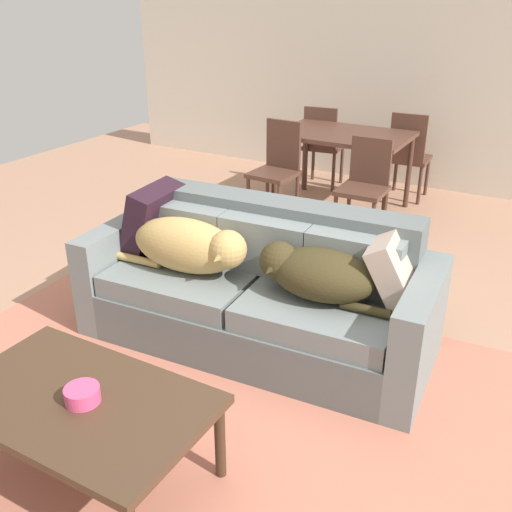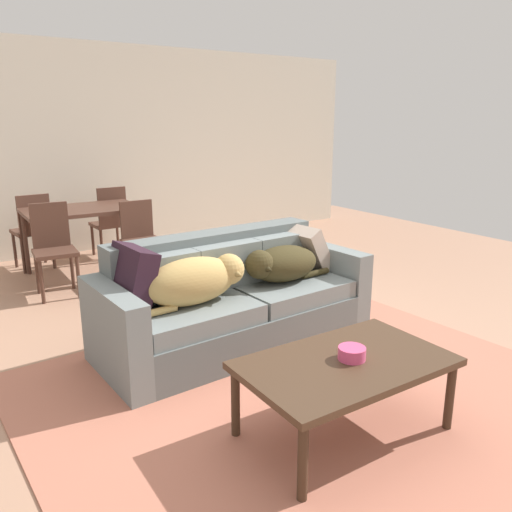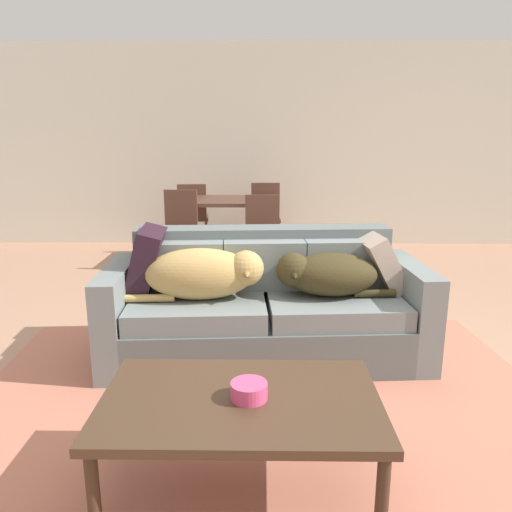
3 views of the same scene
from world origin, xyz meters
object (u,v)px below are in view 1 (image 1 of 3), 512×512
(dog_on_right_cushion, at_px, (316,273))
(coffee_table, at_px, (80,406))
(dog_on_left_cushion, at_px, (191,246))
(throw_pillow_by_right_arm, at_px, (396,271))
(dining_chair_far_left, at_px, (322,143))
(bowl_on_coffee_table, at_px, (82,395))
(dining_chair_near_right, at_px, (365,183))
(couch, at_px, (260,292))
(dining_chair_near_left, at_px, (277,166))
(throw_pillow_by_left_arm, at_px, (152,220))
(dining_table, at_px, (344,141))
(dining_chair_far_right, at_px, (409,153))

(dog_on_right_cushion, bearing_deg, coffee_table, -114.66)
(dog_on_left_cushion, bearing_deg, coffee_table, -81.10)
(throw_pillow_by_right_arm, height_order, dining_chair_far_left, dining_chair_far_left)
(bowl_on_coffee_table, height_order, dining_chair_near_right, dining_chair_near_right)
(couch, height_order, dining_chair_near_right, dining_chair_near_right)
(dog_on_right_cushion, distance_m, dining_chair_near_left, 2.45)
(dining_chair_near_left, bearing_deg, coffee_table, -72.97)
(bowl_on_coffee_table, bearing_deg, dining_chair_far_left, 100.79)
(dining_chair_near_right, bearing_deg, dog_on_right_cushion, -78.93)
(coffee_table, distance_m, dining_chair_near_right, 3.33)
(dog_on_left_cushion, bearing_deg, dining_chair_near_left, 100.25)
(throw_pillow_by_left_arm, distance_m, coffee_table, 1.60)
(dog_on_right_cushion, xyz_separation_m, dining_table, (-0.88, 2.60, 0.09))
(dog_on_left_cushion, bearing_deg, dining_table, 88.20)
(dining_table, distance_m, dining_chair_far_left, 0.72)
(dog_on_left_cushion, height_order, throw_pillow_by_left_arm, throw_pillow_by_left_arm)
(throw_pillow_by_left_arm, distance_m, throw_pillow_by_right_arm, 1.63)
(dining_chair_near_right, distance_m, dining_chair_far_left, 1.45)
(couch, relative_size, dog_on_left_cushion, 2.45)
(throw_pillow_by_right_arm, height_order, bowl_on_coffee_table, throw_pillow_by_right_arm)
(couch, xyz_separation_m, dining_chair_near_right, (-0.02, 1.92, 0.16))
(throw_pillow_by_left_arm, relative_size, dining_chair_far_right, 0.50)
(throw_pillow_by_right_arm, bearing_deg, dining_chair_far_right, 104.82)
(throw_pillow_by_right_arm, relative_size, dining_chair_near_left, 0.44)
(throw_pillow_by_left_arm, xyz_separation_m, bowl_on_coffee_table, (0.74, -1.42, -0.17))
(dog_on_right_cushion, height_order, dining_chair_near_left, dining_chair_near_left)
(coffee_table, bearing_deg, throw_pillow_by_right_arm, 58.83)
(dining_chair_near_left, relative_size, dining_chair_far_right, 1.01)
(throw_pillow_by_left_arm, relative_size, throw_pillow_by_right_arm, 1.12)
(dining_chair_far_right, bearing_deg, dining_table, 47.89)
(dining_chair_near_left, distance_m, dining_chair_far_left, 1.07)
(dog_on_left_cushion, xyz_separation_m, throw_pillow_by_right_arm, (1.19, 0.27, 0.01))
(dining_table, bearing_deg, dining_chair_far_left, 130.49)
(throw_pillow_by_left_arm, distance_m, dining_chair_near_left, 1.99)
(dining_chair_near_right, relative_size, dining_chair_far_right, 0.96)
(couch, height_order, coffee_table, couch)
(dining_chair_near_left, height_order, dining_chair_far_right, dining_chair_near_left)
(dining_chair_far_left, relative_size, dining_chair_far_right, 0.99)
(bowl_on_coffee_table, distance_m, dining_chair_near_left, 3.50)
(dog_on_right_cushion, height_order, coffee_table, dog_on_right_cushion)
(throw_pillow_by_right_arm, bearing_deg, dining_chair_near_left, 132.60)
(bowl_on_coffee_table, xyz_separation_m, dining_chair_near_right, (0.05, 3.34, 0.01))
(dining_chair_far_right, bearing_deg, dining_chair_far_left, 1.24)
(dog_on_right_cushion, relative_size, dining_chair_far_left, 0.88)
(couch, distance_m, dog_on_left_cushion, 0.51)
(dining_chair_far_right, bearing_deg, dog_on_left_cushion, 80.37)
(dog_on_right_cushion, relative_size, throw_pillow_by_right_arm, 1.96)
(coffee_table, height_order, dining_chair_far_left, dining_chair_far_left)
(dog_on_left_cushion, relative_size, coffee_table, 0.78)
(throw_pillow_by_right_arm, distance_m, bowl_on_coffee_table, 1.77)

